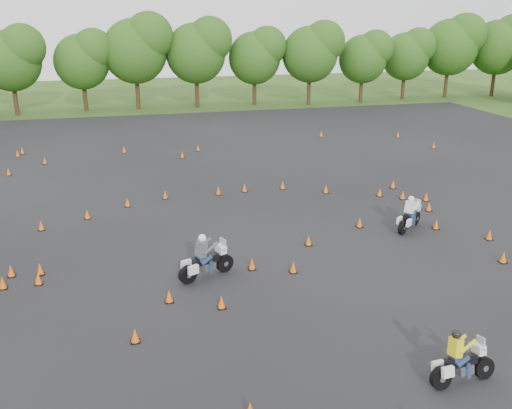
{
  "coord_description": "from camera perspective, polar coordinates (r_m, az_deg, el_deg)",
  "views": [
    {
      "loc": [
        -6.17,
        -20.44,
        9.78
      ],
      "look_at": [
        0.0,
        4.0,
        1.2
      ],
      "focal_mm": 40.0,
      "sensor_mm": 36.0,
      "label": 1
    }
  ],
  "objects": [
    {
      "name": "rider_grey",
      "position": [
        21.94,
        -5.04,
        -5.06
      ],
      "size": [
        2.5,
        1.66,
        1.86
      ],
      "primitive_type": null,
      "rotation": [
        0.0,
        0.0,
        0.42
      ],
      "color": "#454A4E",
      "rests_on": "ground"
    },
    {
      "name": "rider_yellow",
      "position": [
        17.05,
        20.26,
        -14.31
      ],
      "size": [
        2.11,
        0.83,
        1.58
      ],
      "primitive_type": null,
      "rotation": [
        0.0,
        0.0,
        0.1
      ],
      "color": "gold",
      "rests_on": "ground"
    },
    {
      "name": "treeline",
      "position": [
        56.67,
        -6.54,
        13.36
      ],
      "size": [
        86.63,
        32.44,
        10.25
      ],
      "color": "#284E16",
      "rests_on": "ground"
    },
    {
      "name": "traffic_cones",
      "position": [
        28.15,
        -1.65,
        -1.05
      ],
      "size": [
        36.87,
        33.2,
        0.45
      ],
      "color": "#E75A09",
      "rests_on": "asphalt_pad"
    },
    {
      "name": "rider_white",
      "position": [
        27.59,
        15.14,
        -0.75
      ],
      "size": [
        2.14,
        1.93,
        1.71
      ],
      "primitive_type": null,
      "rotation": [
        0.0,
        0.0,
        0.69
      ],
      "color": "silver",
      "rests_on": "ground"
    },
    {
      "name": "asphalt_pad",
      "position": [
        28.86,
        -0.97,
        -1.01
      ],
      "size": [
        62.0,
        62.0,
        0.0
      ],
      "primitive_type": "plane",
      "color": "black",
      "rests_on": "ground"
    },
    {
      "name": "ground",
      "position": [
        23.49,
        2.4,
        -5.83
      ],
      "size": [
        140.0,
        140.0,
        0.0
      ],
      "primitive_type": "plane",
      "color": "#2D5119",
      "rests_on": "ground"
    }
  ]
}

